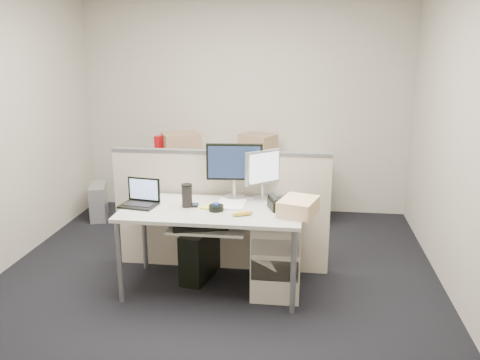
# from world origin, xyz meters

# --- Properties ---
(floor) EXTENTS (4.00, 4.50, 0.01)m
(floor) POSITION_xyz_m (0.00, 0.00, -0.01)
(floor) COLOR black
(floor) RESTS_ON ground
(wall_back) EXTENTS (4.00, 0.02, 2.70)m
(wall_back) POSITION_xyz_m (0.00, 2.25, 1.35)
(wall_back) COLOR #B2AB98
(wall_back) RESTS_ON ground
(wall_front) EXTENTS (4.00, 0.02, 2.70)m
(wall_front) POSITION_xyz_m (0.00, -2.25, 1.35)
(wall_front) COLOR #B2AB98
(wall_front) RESTS_ON ground
(wall_right) EXTENTS (0.02, 4.50, 2.70)m
(wall_right) POSITION_xyz_m (2.00, 0.00, 1.35)
(wall_right) COLOR #B2AB98
(wall_right) RESTS_ON ground
(desk) EXTENTS (1.50, 0.75, 0.73)m
(desk) POSITION_xyz_m (0.00, 0.00, 0.66)
(desk) COLOR #B3B2A9
(desk) RESTS_ON floor
(keyboard_tray) EXTENTS (0.62, 0.32, 0.02)m
(keyboard_tray) POSITION_xyz_m (0.00, -0.18, 0.62)
(keyboard_tray) COLOR #B3B2A9
(keyboard_tray) RESTS_ON desk
(drawer_pedestal) EXTENTS (0.40, 0.55, 0.65)m
(drawer_pedestal) POSITION_xyz_m (0.55, 0.05, 0.33)
(drawer_pedestal) COLOR #B5B09E
(drawer_pedestal) RESTS_ON floor
(cubicle_partition) EXTENTS (2.00, 0.06, 1.10)m
(cubicle_partition) POSITION_xyz_m (0.00, 0.45, 0.55)
(cubicle_partition) COLOR #BEB49D
(cubicle_partition) RESTS_ON floor
(back_counter) EXTENTS (2.00, 0.60, 0.72)m
(back_counter) POSITION_xyz_m (0.00, 1.93, 0.36)
(back_counter) COLOR #B5B09E
(back_counter) RESTS_ON floor
(monitor_main) EXTENTS (0.51, 0.23, 0.49)m
(monitor_main) POSITION_xyz_m (0.15, 0.32, 0.98)
(monitor_main) COLOR black
(monitor_main) RESTS_ON desk
(monitor_small) EXTENTS (0.38, 0.37, 0.43)m
(monitor_small) POSITION_xyz_m (0.40, 0.32, 0.95)
(monitor_small) COLOR #B7B7BC
(monitor_small) RESTS_ON desk
(laptop) EXTENTS (0.33, 0.26, 0.22)m
(laptop) POSITION_xyz_m (-0.62, -0.02, 0.84)
(laptop) COLOR black
(laptop) RESTS_ON desk
(trackball) EXTENTS (0.13, 0.13, 0.05)m
(trackball) POSITION_xyz_m (0.05, -0.05, 0.75)
(trackball) COLOR black
(trackball) RESTS_ON desk
(desk_phone) EXTENTS (0.29, 0.27, 0.08)m
(desk_phone) POSITION_xyz_m (0.60, 0.08, 0.77)
(desk_phone) COLOR black
(desk_phone) RESTS_ON desk
(paper_stack) EXTENTS (0.24, 0.30, 0.01)m
(paper_stack) POSITION_xyz_m (0.15, 0.12, 0.74)
(paper_stack) COLOR white
(paper_stack) RESTS_ON desk
(sticky_pad) EXTENTS (0.08, 0.08, 0.01)m
(sticky_pad) POSITION_xyz_m (-0.05, 0.00, 0.74)
(sticky_pad) COLOR yellow
(sticky_pad) RESTS_ON desk
(travel_mug) EXTENTS (0.11, 0.11, 0.18)m
(travel_mug) POSITION_xyz_m (-0.21, 0.02, 0.82)
(travel_mug) COLOR black
(travel_mug) RESTS_ON desk
(banana) EXTENTS (0.18, 0.12, 0.04)m
(banana) POSITION_xyz_m (0.28, -0.15, 0.75)
(banana) COLOR gold
(banana) RESTS_ON desk
(cellphone) EXTENTS (0.06, 0.10, 0.01)m
(cellphone) POSITION_xyz_m (-0.15, 0.05, 0.74)
(cellphone) COLOR black
(cellphone) RESTS_ON desk
(manila_folders) EXTENTS (0.35, 0.40, 0.13)m
(manila_folders) POSITION_xyz_m (0.72, -0.05, 0.79)
(manila_folders) COLOR #E6BE86
(manila_folders) RESTS_ON desk
(keyboard) EXTENTS (0.46, 0.27, 0.02)m
(keyboard) POSITION_xyz_m (-0.05, -0.22, 0.64)
(keyboard) COLOR black
(keyboard) RESTS_ON keyboard_tray
(pc_tower_desk) EXTENTS (0.30, 0.52, 0.46)m
(pc_tower_desk) POSITION_xyz_m (-0.15, 0.20, 0.23)
(pc_tower_desk) COLOR black
(pc_tower_desk) RESTS_ON floor
(pc_tower_spare_dark) EXTENTS (0.33, 0.54, 0.47)m
(pc_tower_spare_dark) POSITION_xyz_m (-1.05, 1.63, 0.23)
(pc_tower_spare_dark) COLOR black
(pc_tower_spare_dark) RESTS_ON floor
(pc_tower_spare_silver) EXTENTS (0.30, 0.48, 0.42)m
(pc_tower_spare_silver) POSITION_xyz_m (-1.70, 1.63, 0.21)
(pc_tower_spare_silver) COLOR #B7B7BC
(pc_tower_spare_silver) RESTS_ON floor
(cardboard_box_left) EXTENTS (0.52, 0.47, 0.31)m
(cardboard_box_left) POSITION_xyz_m (-0.70, 1.81, 0.88)
(cardboard_box_left) COLOR #89624B
(cardboard_box_left) RESTS_ON back_counter
(cardboard_box_right) EXTENTS (0.48, 0.45, 0.28)m
(cardboard_box_right) POSITION_xyz_m (0.19, 2.05, 0.86)
(cardboard_box_right) COLOR #89624B
(cardboard_box_right) RESTS_ON back_counter
(red_binder) EXTENTS (0.19, 0.31, 0.29)m
(red_binder) POSITION_xyz_m (-0.90, 1.83, 0.87)
(red_binder) COLOR #AB0B0F
(red_binder) RESTS_ON back_counter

